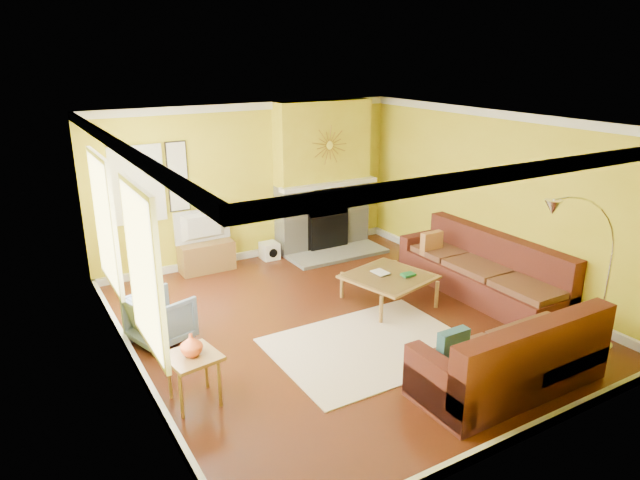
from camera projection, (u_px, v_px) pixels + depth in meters
floor at (342, 322)px, 7.82m from camera, size 5.50×6.00×0.02m
ceiling at (345, 121)px, 6.95m from camera, size 5.50×6.00×0.02m
wall_back at (249, 183)px, 9.84m from camera, size 5.50×0.02×2.70m
wall_front at (532, 316)px, 4.92m from camera, size 5.50×0.02×2.70m
wall_left at (125, 266)px, 6.06m from camera, size 0.02×6.00×2.70m
wall_right at (495, 200)px, 8.71m from camera, size 0.02×6.00×2.70m
baseboard at (342, 317)px, 7.79m from camera, size 5.50×6.00×0.12m
crown_molding at (345, 127)px, 6.97m from camera, size 5.50×6.00×0.12m
window_left_near at (103, 222)px, 7.09m from camera, size 0.06×1.22×1.72m
window_left_far at (142, 270)px, 5.54m from camera, size 0.06×1.22×1.72m
window_back at (137, 185)px, 8.83m from camera, size 0.82×0.06×1.22m
wall_art at (178, 177)px, 9.13m from camera, size 0.34×0.04×1.14m
fireplace at (323, 177)px, 10.32m from camera, size 1.80×0.40×2.70m
mantel at (330, 185)px, 10.16m from camera, size 1.92×0.22×0.08m
hearth at (338, 254)px, 10.29m from camera, size 1.80×0.70×0.06m
sunburst at (329, 145)px, 9.94m from camera, size 0.70×0.04×0.70m
rug at (371, 346)px, 7.14m from camera, size 2.40×1.80×0.02m
sectional_sofa at (449, 293)px, 7.60m from camera, size 3.14×3.83×0.90m
coffee_table at (388, 289)px, 8.33m from camera, size 1.33×1.33×0.43m
media_console at (206, 256)px, 9.54m from camera, size 0.90×0.40×0.49m
tv at (204, 227)px, 9.37m from camera, size 0.96×0.16×0.55m
subwoofer at (269, 251)px, 10.11m from camera, size 0.30×0.30×0.30m
armchair at (161, 318)px, 7.19m from camera, size 0.86×0.85×0.63m
side_table at (194, 379)px, 5.93m from camera, size 0.58×0.58×0.56m
vase at (191, 345)px, 5.81m from camera, size 0.24×0.24×0.24m
book at (375, 274)px, 8.26m from camera, size 0.21×0.27×0.03m
arc_lamp at (580, 280)px, 6.55m from camera, size 1.31×0.36×2.05m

